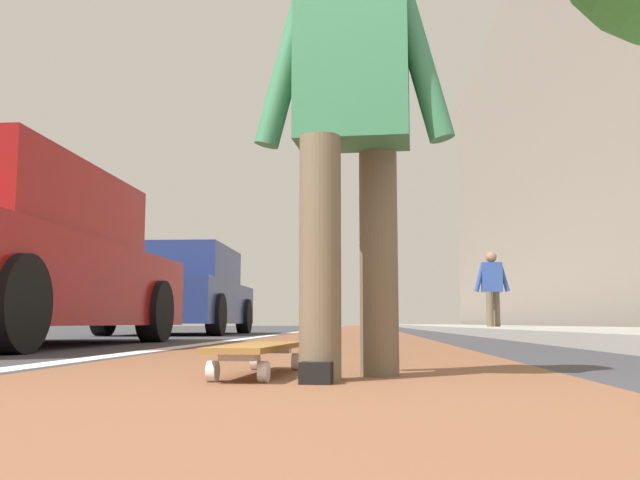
{
  "coord_description": "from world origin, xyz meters",
  "views": [
    {
      "loc": [
        -1.06,
        -0.3,
        0.19
      ],
      "look_at": [
        8.7,
        0.34,
        1.35
      ],
      "focal_mm": 39.39,
      "sensor_mm": 36.0,
      "label": 1
    }
  ],
  "objects": [
    {
      "name": "sidewalk_curb",
      "position": [
        18.0,
        -3.49,
        0.06
      ],
      "size": [
        52.0,
        3.2,
        0.12
      ],
      "primitive_type": "cube",
      "color": "#9E9B93",
      "rests_on": "ground"
    },
    {
      "name": "traffic_light",
      "position": [
        24.09,
        1.59,
        3.21
      ],
      "size": [
        0.33,
        0.28,
        4.68
      ],
      "color": "#2D2D2D",
      "rests_on": "ground"
    },
    {
      "name": "ground_plane",
      "position": [
        10.0,
        0.0,
        0.0
      ],
      "size": [
        80.0,
        80.0,
        0.0
      ],
      "primitive_type": "plane",
      "color": "#38383D"
    },
    {
      "name": "pedestrian_distant",
      "position": [
        13.61,
        -2.9,
        0.95
      ],
      "size": [
        0.47,
        0.73,
        1.66
      ],
      "color": "brown",
      "rests_on": "ground"
    },
    {
      "name": "building_facade",
      "position": [
        22.0,
        -6.58,
        6.68
      ],
      "size": [
        40.0,
        1.2,
        13.35
      ],
      "primitive_type": "cube",
      "color": "gray",
      "rests_on": "ground"
    },
    {
      "name": "lane_stripe_white",
      "position": [
        20.0,
        1.19,
        0.0
      ],
      "size": [
        52.0,
        0.16,
        0.01
      ],
      "primitive_type": "cube",
      "color": "silver",
      "rests_on": "ground"
    },
    {
      "name": "skateboard",
      "position": [
        1.52,
        0.09,
        0.09
      ],
      "size": [
        0.85,
        0.26,
        0.11
      ],
      "color": "white",
      "rests_on": "ground"
    },
    {
      "name": "parked_car_near",
      "position": [
        4.56,
        2.72,
        0.7
      ],
      "size": [
        4.59,
        1.96,
        1.47
      ],
      "color": "maroon",
      "rests_on": "ground"
    },
    {
      "name": "skater_person",
      "position": [
        1.38,
        -0.25,
        0.94
      ],
      "size": [
        0.45,
        0.72,
        1.64
      ],
      "color": "brown",
      "rests_on": "ground"
    },
    {
      "name": "bike_lane_paint",
      "position": [
        24.0,
        0.0,
        0.0
      ],
      "size": [
        56.0,
        2.08,
        0.0
      ],
      "primitive_type": "cube",
      "color": "brown",
      "rests_on": "ground"
    },
    {
      "name": "parked_car_mid",
      "position": [
        10.88,
        2.89,
        0.71
      ],
      "size": [
        4.24,
        2.01,
        1.48
      ],
      "color": "navy",
      "rests_on": "ground"
    }
  ]
}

